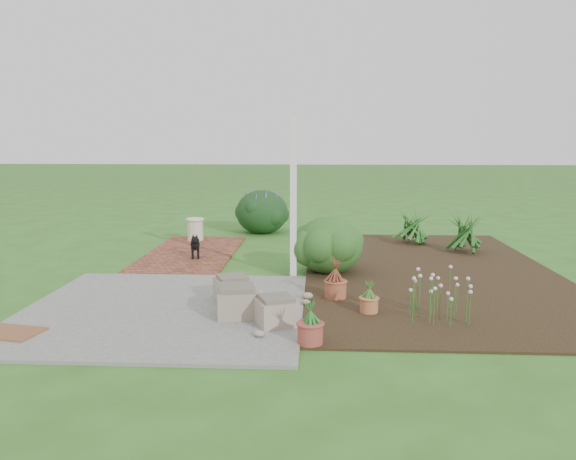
{
  "coord_description": "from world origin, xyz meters",
  "views": [
    {
      "loc": [
        0.67,
        -8.47,
        2.14
      ],
      "look_at": [
        0.2,
        0.4,
        0.7
      ],
      "focal_mm": 35.0,
      "sensor_mm": 36.0,
      "label": 1
    }
  ],
  "objects_px": {
    "evergreen_shrub": "(329,244)",
    "black_dog": "(195,244)",
    "cream_ceramic_urn": "(195,229)",
    "stone_trough_near": "(276,312)"
  },
  "relations": [
    {
      "from": "stone_trough_near",
      "to": "black_dog",
      "type": "relative_size",
      "value": 0.88
    },
    {
      "from": "cream_ceramic_urn",
      "to": "evergreen_shrub",
      "type": "xyz_separation_m",
      "value": [
        2.76,
        -2.68,
        0.23
      ]
    },
    {
      "from": "stone_trough_near",
      "to": "cream_ceramic_urn",
      "type": "distance_m",
      "value": 5.75
    },
    {
      "from": "evergreen_shrub",
      "to": "black_dog",
      "type": "bearing_deg",
      "value": 160.08
    },
    {
      "from": "stone_trough_near",
      "to": "cream_ceramic_urn",
      "type": "relative_size",
      "value": 0.95
    },
    {
      "from": "black_dog",
      "to": "stone_trough_near",
      "type": "bearing_deg",
      "value": -76.46
    },
    {
      "from": "black_dog",
      "to": "cream_ceramic_urn",
      "type": "height_order",
      "value": "cream_ceramic_urn"
    },
    {
      "from": "evergreen_shrub",
      "to": "cream_ceramic_urn",
      "type": "bearing_deg",
      "value": 135.85
    },
    {
      "from": "stone_trough_near",
      "to": "evergreen_shrub",
      "type": "relative_size",
      "value": 0.39
    },
    {
      "from": "stone_trough_near",
      "to": "cream_ceramic_urn",
      "type": "xyz_separation_m",
      "value": [
        -2.11,
        5.35,
        0.08
      ]
    }
  ]
}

